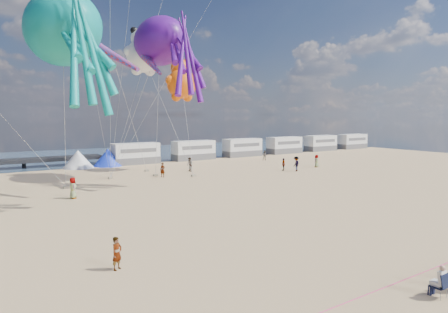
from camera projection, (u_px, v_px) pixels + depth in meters
The scene contains 30 objects.
ground at pixel (310, 250), 20.90m from camera, with size 120.00×120.00×0.00m, color #DCB47F.
water at pixel (68, 157), 66.42m from camera, with size 120.00×120.00×0.00m, color #32495F.
motorhome_0 at pixel (136, 154), 57.16m from camera, with size 6.60×2.50×3.00m, color silver.
motorhome_1 at pixel (194, 150), 62.40m from camera, with size 6.60×2.50×3.00m, color silver.
motorhome_2 at pixel (242, 148), 67.64m from camera, with size 6.60×2.50×3.00m, color silver.
motorhome_3 at pixel (284, 145), 72.88m from camera, with size 6.60×2.50×3.00m, color silver.
motorhome_4 at pixel (321, 143), 78.12m from camera, with size 6.60×2.50×3.00m, color silver.
motorhome_5 at pixel (352, 141), 83.36m from camera, with size 6.60×2.50×3.00m, color silver.
tent_white at pixel (78, 159), 52.78m from camera, with size 4.00×4.00×2.40m, color white.
tent_blue at pixel (108, 157), 54.99m from camera, with size 4.00×4.00×2.40m, color #1933CC.
rope_line at pixel (397, 283), 16.76m from camera, with size 0.03×0.03×34.00m, color #F2338C.
standing_person at pixel (117, 253), 18.16m from camera, with size 0.56×0.37×1.53m, color tan.
beachgoer_0 at pixel (317, 161), 53.70m from camera, with size 0.62×0.40×1.69m, color #7F6659.
beachgoer_1 at pixel (265, 155), 61.56m from camera, with size 0.77×0.50×1.57m, color #7F6659.
beachgoer_2 at pixel (296, 164), 49.81m from camera, with size 0.91×0.71×1.86m, color #7F6659.
beachgoer_3 at pixel (283, 164), 50.49m from camera, with size 1.01×0.58×1.56m, color #7F6659.
beachgoer_5 at pixel (163, 170), 45.14m from camera, with size 1.54×0.49×1.66m, color #7F6659.
beachgoer_6 at pixel (73, 188), 33.62m from camera, with size 0.65×0.43×1.79m, color #7F6659.
beachgoer_7 at pixel (190, 165), 49.52m from camera, with size 0.86×0.56×1.76m, color #7F6659.
sandbag_a at pixel (66, 187), 38.30m from camera, with size 0.50×0.35×0.22m, color gray.
sandbag_b at pixel (156, 175), 46.00m from camera, with size 0.50×0.35×0.22m, color gray.
sandbag_c at pixel (194, 176), 45.58m from camera, with size 0.50×0.35×0.22m, color gray.
sandbag_d at pixel (147, 171), 49.73m from camera, with size 0.50×0.35×0.22m, color gray.
sandbag_e at pixel (111, 178), 44.02m from camera, with size 0.50×0.35×0.22m, color gray.
kite_octopus_teal at pixel (63, 29), 33.92m from camera, with size 4.84×11.29×12.90m, color #0C928B, non-canonical shape.
kite_octopus_purple at pixel (160, 41), 42.86m from camera, with size 4.41×10.29×11.76m, color #510F83, non-canonical shape.
kite_panda at pixel (143, 56), 45.08m from camera, with size 4.54×4.27×6.40m, color white, non-canonical shape.
kite_teddy_orange at pixel (182, 84), 49.91m from camera, with size 4.51×4.24×6.36m, color #EE5E0A, non-canonical shape.
windsock_mid at pixel (112, 55), 34.32m from camera, with size 1.00×6.89×6.89m, color red, non-canonical shape.
windsock_right at pixel (152, 65), 40.74m from camera, with size 0.90×4.60×4.60m, color red, non-canonical shape.
Camera 1 is at (-15.00, -14.38, 7.05)m, focal length 32.00 mm.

